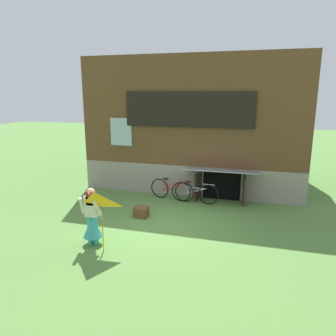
{
  "coord_description": "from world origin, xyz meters",
  "views": [
    {
      "loc": [
        2.53,
        -8.71,
        3.96
      ],
      "look_at": [
        -0.08,
        0.52,
        1.7
      ],
      "focal_mm": 33.89,
      "sensor_mm": 36.0,
      "label": 1
    }
  ],
  "objects_px": {
    "bicycle_silver": "(195,193)",
    "bicycle_red": "(172,190)",
    "wooden_crate": "(141,212)",
    "kite": "(95,207)",
    "person": "(92,221)"
  },
  "relations": [
    {
      "from": "kite",
      "to": "wooden_crate",
      "type": "relative_size",
      "value": 3.5
    },
    {
      "from": "kite",
      "to": "bicycle_red",
      "type": "xyz_separation_m",
      "value": [
        0.71,
        4.6,
        -0.87
      ]
    },
    {
      "from": "bicycle_silver",
      "to": "bicycle_red",
      "type": "distance_m",
      "value": 0.91
    },
    {
      "from": "kite",
      "to": "wooden_crate",
      "type": "height_order",
      "value": "kite"
    },
    {
      "from": "person",
      "to": "bicycle_red",
      "type": "distance_m",
      "value": 4.25
    },
    {
      "from": "kite",
      "to": "bicycle_silver",
      "type": "xyz_separation_m",
      "value": [
        1.61,
        4.49,
        -0.88
      ]
    },
    {
      "from": "bicycle_silver",
      "to": "bicycle_red",
      "type": "height_order",
      "value": "bicycle_red"
    },
    {
      "from": "person",
      "to": "wooden_crate",
      "type": "height_order",
      "value": "person"
    },
    {
      "from": "bicycle_silver",
      "to": "wooden_crate",
      "type": "relative_size",
      "value": 3.98
    },
    {
      "from": "bicycle_silver",
      "to": "person",
      "type": "bearing_deg",
      "value": -113.35
    },
    {
      "from": "person",
      "to": "bicycle_silver",
      "type": "bearing_deg",
      "value": 48.87
    },
    {
      "from": "kite",
      "to": "wooden_crate",
      "type": "distance_m",
      "value": 2.87
    },
    {
      "from": "bicycle_silver",
      "to": "wooden_crate",
      "type": "height_order",
      "value": "bicycle_silver"
    },
    {
      "from": "person",
      "to": "bicycle_silver",
      "type": "distance_m",
      "value": 4.47
    },
    {
      "from": "person",
      "to": "bicycle_silver",
      "type": "relative_size",
      "value": 0.88
    }
  ]
}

